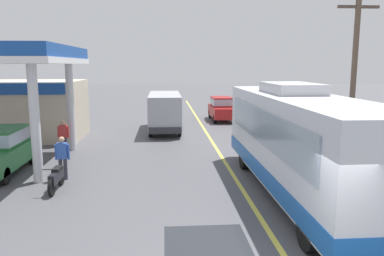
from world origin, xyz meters
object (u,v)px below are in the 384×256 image
at_px(minibus_opposing_lane, 165,109).
at_px(car_trailing_behind_bus, 222,107).
at_px(pedestrian_by_shop, 62,156).
at_px(motorcycle_parked_forecourt, 56,178).
at_px(car_at_pump, 0,148).
at_px(coach_bus_main, 299,144).
at_px(pedestrian_near_pump, 63,135).

distance_m(minibus_opposing_lane, car_trailing_behind_bus, 6.39).
height_order(pedestrian_by_shop, car_trailing_behind_bus, car_trailing_behind_bus).
bearing_deg(pedestrian_by_shop, car_trailing_behind_bus, 61.09).
relative_size(minibus_opposing_lane, motorcycle_parked_forecourt, 3.41).
distance_m(motorcycle_parked_forecourt, car_trailing_behind_bus, 18.35).
bearing_deg(car_at_pump, pedestrian_by_shop, -22.07).
relative_size(coach_bus_main, minibus_opposing_lane, 1.80).
distance_m(coach_bus_main, pedestrian_near_pump, 11.51).
xyz_separation_m(coach_bus_main, car_at_pump, (-11.01, 3.37, -0.71)).
distance_m(pedestrian_by_shop, car_trailing_behind_bus, 17.28).
distance_m(car_at_pump, minibus_opposing_lane, 11.56).
bearing_deg(pedestrian_by_shop, motorcycle_parked_forecourt, -85.87).
bearing_deg(motorcycle_parked_forecourt, pedestrian_near_pump, 101.63).
distance_m(motorcycle_parked_forecourt, pedestrian_by_shop, 1.34).
bearing_deg(car_trailing_behind_bus, motorcycle_parked_forecourt, -116.78).
bearing_deg(minibus_opposing_lane, motorcycle_parked_forecourt, -107.80).
height_order(coach_bus_main, pedestrian_near_pump, coach_bus_main).
height_order(minibus_opposing_lane, car_trailing_behind_bus, minibus_opposing_lane).
relative_size(pedestrian_near_pump, car_trailing_behind_bus, 0.40).
xyz_separation_m(car_at_pump, pedestrian_by_shop, (2.72, -1.10, -0.08)).
bearing_deg(pedestrian_by_shop, minibus_opposing_lane, 69.83).
relative_size(minibus_opposing_lane, car_trailing_behind_bus, 1.46).
distance_m(car_at_pump, pedestrian_near_pump, 3.67).
xyz_separation_m(minibus_opposing_lane, motorcycle_parked_forecourt, (-3.80, -11.83, -1.03)).
relative_size(motorcycle_parked_forecourt, car_trailing_behind_bus, 0.43).
bearing_deg(car_trailing_behind_bus, minibus_opposing_lane, -134.49).
xyz_separation_m(motorcycle_parked_forecourt, pedestrian_by_shop, (-0.09, 1.25, 0.49)).
bearing_deg(coach_bus_main, pedestrian_by_shop, 164.70).
height_order(motorcycle_parked_forecourt, pedestrian_near_pump, pedestrian_near_pump).
xyz_separation_m(pedestrian_by_shop, car_trailing_behind_bus, (8.35, 15.13, 0.08)).
xyz_separation_m(car_at_pump, pedestrian_near_pump, (1.65, 3.28, -0.08)).
distance_m(car_at_pump, motorcycle_parked_forecourt, 3.71).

